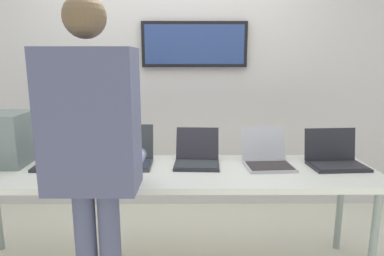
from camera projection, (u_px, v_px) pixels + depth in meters
name	position (u px, v px, depth m)	size (l,w,h in m)	color
back_wall	(173.00, 74.00, 3.30)	(8.00, 0.11, 2.68)	beige
workbench	(166.00, 176.00, 2.33)	(2.88, 0.70, 0.75)	silver
equipment_box	(0.00, 138.00, 2.42)	(0.40, 0.37, 0.37)	slate
laptop_station_0	(62.00, 158.00, 2.40)	(0.35, 0.30, 0.23)	#20252A
laptop_station_1	(131.00, 156.00, 2.42)	(0.31, 0.32, 0.27)	#363A3B
laptop_station_2	(197.00, 156.00, 2.43)	(0.33, 0.36, 0.24)	#27252C
laptop_station_3	(267.00, 157.00, 2.40)	(0.34, 0.36, 0.26)	#B2B1B7
laptop_station_4	(335.00, 158.00, 2.39)	(0.39, 0.30, 0.25)	#22242A
person	(93.00, 145.00, 1.64)	(0.44, 0.58, 1.77)	#4A4E69
paper_sheet	(91.00, 178.00, 2.15)	(0.22, 0.30, 0.00)	white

